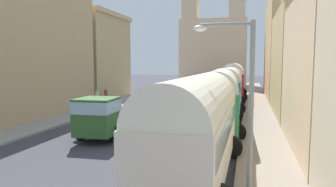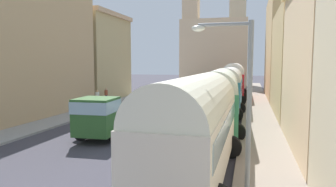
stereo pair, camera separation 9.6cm
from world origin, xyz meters
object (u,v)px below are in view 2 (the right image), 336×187
(parked_bus_1, at_px, (219,96))
(pedestrian_1, at_px, (106,95))
(parked_bus_3, at_px, (234,79))
(cargo_truck_0, at_px, (106,115))
(car_4, at_px, (201,96))
(streetlamp_near, at_px, (240,92))
(pedestrian_0, at_px, (97,98))
(parked_bus_0, at_px, (196,122))
(car_0, at_px, (170,97))
(parked_bus_2, at_px, (229,86))
(car_1, at_px, (179,92))
(car_5, at_px, (212,89))
(car_2, at_px, (196,85))
(car_3, at_px, (185,108))
(car_6, at_px, (217,85))

(parked_bus_1, relative_size, pedestrian_1, 5.67)
(parked_bus_3, relative_size, cargo_truck_0, 1.33)
(cargo_truck_0, relative_size, car_4, 1.87)
(streetlamp_near, bearing_deg, pedestrian_0, 129.71)
(parked_bus_0, bearing_deg, car_0, 107.24)
(cargo_truck_0, bearing_deg, car_0, 89.48)
(parked_bus_2, bearing_deg, streetlamp_near, -85.27)
(parked_bus_2, height_order, car_1, parked_bus_2)
(car_1, relative_size, car_4, 1.01)
(car_5, height_order, pedestrian_0, pedestrian_0)
(parked_bus_2, distance_m, parked_bus_3, 9.00)
(car_2, bearing_deg, car_0, -88.99)
(cargo_truck_0, relative_size, car_1, 1.86)
(parked_bus_1, height_order, car_3, parked_bus_1)
(parked_bus_2, distance_m, car_1, 10.24)
(car_5, xyz_separation_m, car_6, (-0.10, 6.52, 0.03))
(parked_bus_1, xyz_separation_m, car_1, (-6.51, 16.77, -1.39))
(cargo_truck_0, height_order, car_4, cargo_truck_0)
(parked_bus_1, xyz_separation_m, pedestrian_0, (-12.04, 6.05, -1.13))
(car_2, bearing_deg, car_3, -82.21)
(car_1, height_order, car_2, car_2)
(parked_bus_2, height_order, car_3, parked_bus_2)
(cargo_truck_0, distance_m, car_0, 14.42)
(parked_bus_2, bearing_deg, car_4, 132.35)
(parked_bus_2, xyz_separation_m, car_3, (-2.97, -5.63, -1.35))
(parked_bus_1, distance_m, parked_bus_2, 9.00)
(car_2, bearing_deg, parked_bus_3, -57.99)
(car_1, relative_size, streetlamp_near, 0.67)
(car_3, height_order, car_4, car_4)
(parked_bus_3, distance_m, car_5, 4.84)
(parked_bus_3, distance_m, pedestrian_1, 15.55)
(car_2, bearing_deg, pedestrian_0, -104.36)
(parked_bus_0, distance_m, car_0, 20.48)
(car_2, height_order, car_5, car_5)
(car_6, height_order, pedestrian_1, pedestrian_1)
(pedestrian_0, bearing_deg, car_5, 59.63)
(pedestrian_1, bearing_deg, car_6, 63.64)
(car_1, distance_m, streetlamp_near, 28.46)
(cargo_truck_0, bearing_deg, car_5, 82.89)
(car_6, distance_m, pedestrian_1, 21.23)
(car_0, height_order, car_5, car_0)
(parked_bus_0, relative_size, parked_bus_3, 1.01)
(car_3, bearing_deg, car_0, 113.33)
(parked_bus_1, relative_size, car_3, 2.26)
(car_4, bearing_deg, cargo_truck_0, -100.68)
(cargo_truck_0, distance_m, car_1, 20.68)
(car_4, bearing_deg, parked_bus_1, -75.93)
(cargo_truck_0, distance_m, car_6, 31.99)
(car_3, distance_m, streetlamp_near, 14.72)
(parked_bus_2, distance_m, car_2, 20.27)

